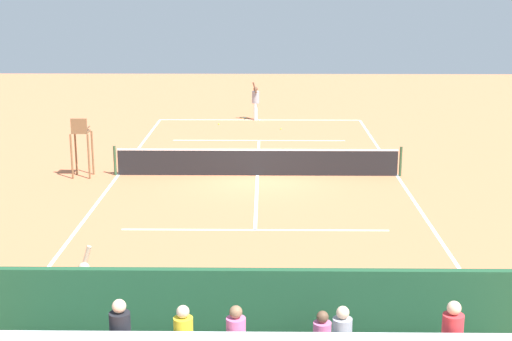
% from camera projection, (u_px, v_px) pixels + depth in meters
% --- Properties ---
extents(ground_plane, '(60.00, 60.00, 0.00)m').
position_uv_depth(ground_plane, '(257.00, 175.00, 26.86)').
color(ground_plane, '#CC7047').
extents(court_line_markings, '(10.10, 22.20, 0.01)m').
position_uv_depth(court_line_markings, '(257.00, 175.00, 26.89)').
color(court_line_markings, white).
rests_on(court_line_markings, ground).
extents(tennis_net, '(10.30, 0.10, 1.07)m').
position_uv_depth(tennis_net, '(257.00, 162.00, 26.73)').
color(tennis_net, black).
rests_on(tennis_net, ground).
extents(backdrop_wall, '(18.00, 0.16, 2.00)m').
position_uv_depth(backdrop_wall, '(249.00, 323.00, 13.04)').
color(backdrop_wall, '#1E4C2D').
rests_on(backdrop_wall, ground).
extents(umpire_chair, '(0.67, 0.67, 2.14)m').
position_uv_depth(umpire_chair, '(81.00, 141.00, 26.33)').
color(umpire_chair, brown).
rests_on(umpire_chair, ground).
extents(courtside_bench, '(1.80, 0.40, 0.93)m').
position_uv_depth(courtside_bench, '(395.00, 328.00, 13.82)').
color(courtside_bench, '#33383D').
rests_on(courtside_bench, ground).
extents(tennis_player, '(0.42, 0.55, 1.93)m').
position_uv_depth(tennis_player, '(256.00, 100.00, 37.30)').
color(tennis_player, white).
rests_on(tennis_player, ground).
extents(tennis_racket, '(0.34, 0.58, 0.03)m').
position_uv_depth(tennis_racket, '(244.00, 118.00, 37.98)').
color(tennis_racket, black).
rests_on(tennis_racket, ground).
extents(tennis_ball_near, '(0.07, 0.07, 0.07)m').
position_uv_depth(tennis_ball_near, '(219.00, 124.00, 36.29)').
color(tennis_ball_near, '#CCDB33').
rests_on(tennis_ball_near, ground).
extents(tennis_ball_far, '(0.07, 0.07, 0.07)m').
position_uv_depth(tennis_ball_far, '(281.00, 129.00, 35.12)').
color(tennis_ball_far, '#CCDB33').
rests_on(tennis_ball_far, ground).
extents(line_judge, '(0.38, 0.54, 1.93)m').
position_uv_depth(line_judge, '(86.00, 295.00, 14.16)').
color(line_judge, '#232328').
rests_on(line_judge, ground).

